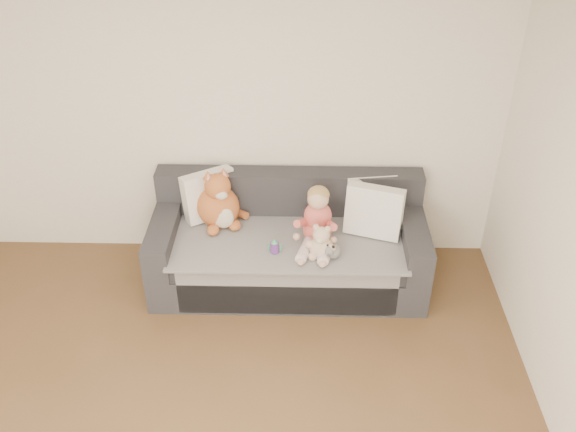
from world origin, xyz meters
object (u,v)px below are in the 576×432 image
object	(u,v)px
sippy_cup	(275,246)
teddy_bear	(321,245)
toddler	(317,221)
sofa	(289,247)
plush_cat	(219,204)

from	to	relation	value
sippy_cup	teddy_bear	bearing A→B (deg)	-8.77
toddler	teddy_bear	distance (m)	0.22
sofa	toddler	distance (m)	0.45
sofa	toddler	bearing A→B (deg)	-31.93
plush_cat	sippy_cup	world-z (taller)	plush_cat
plush_cat	sofa	bearing A→B (deg)	-32.06
plush_cat	sippy_cup	distance (m)	0.61
plush_cat	teddy_bear	distance (m)	0.93
toddler	plush_cat	xyz separation A→B (m)	(-0.79, 0.23, -0.01)
sofa	toddler	xyz separation A→B (m)	(0.22, -0.14, 0.37)
sofa	plush_cat	xyz separation A→B (m)	(-0.56, 0.09, 0.36)
sofa	teddy_bear	world-z (taller)	sofa
plush_cat	teddy_bear	bearing A→B (deg)	-50.54
sofa	plush_cat	distance (m)	0.67
plush_cat	teddy_bear	size ratio (longest dim) A/B	1.78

